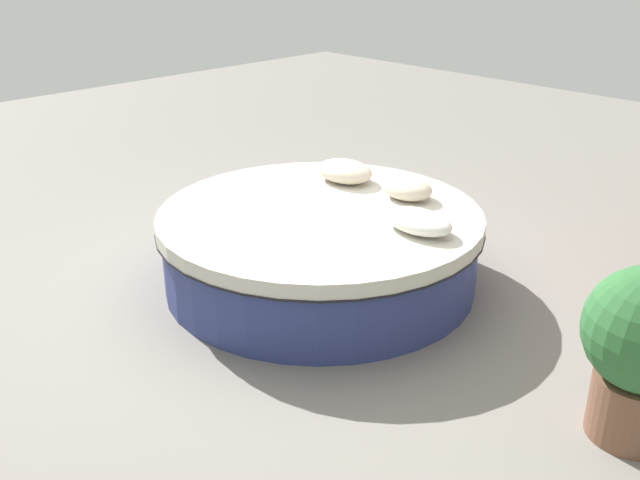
# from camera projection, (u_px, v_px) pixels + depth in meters

# --- Properties ---
(ground_plane) EXTENTS (16.00, 16.00, 0.00)m
(ground_plane) POSITION_uv_depth(u_px,v_px,m) (320.00, 282.00, 5.59)
(ground_plane) COLOR gray
(round_bed) EXTENTS (2.44, 2.44, 0.59)m
(round_bed) POSITION_uv_depth(u_px,v_px,m) (320.00, 246.00, 5.47)
(round_bed) COLOR navy
(round_bed) RESTS_ON ground_plane
(throw_pillow_0) EXTENTS (0.53, 0.33, 0.15)m
(throw_pillow_0) POSITION_uv_depth(u_px,v_px,m) (418.00, 221.00, 4.96)
(throw_pillow_0) COLOR white
(throw_pillow_0) RESTS_ON round_bed
(throw_pillow_1) EXTENTS (0.42, 0.33, 0.16)m
(throw_pillow_1) POSITION_uv_depth(u_px,v_px,m) (407.00, 188.00, 5.56)
(throw_pillow_1) COLOR beige
(throw_pillow_1) RESTS_ON round_bed
(throw_pillow_2) EXTENTS (0.51, 0.38, 0.18)m
(throw_pillow_2) POSITION_uv_depth(u_px,v_px,m) (345.00, 171.00, 5.94)
(throw_pillow_2) COLOR beige
(throw_pillow_2) RESTS_ON round_bed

